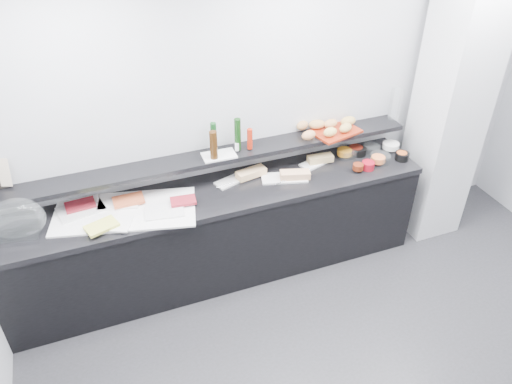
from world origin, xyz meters
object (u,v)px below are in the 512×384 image
object	(u,v)px
bread_tray	(335,131)
carafe	(395,104)
cloche_base	(8,232)
condiment_tray	(219,155)
sandwich_plate_mid	(284,178)

from	to	relation	value
bread_tray	carafe	size ratio (longest dim) A/B	1.37
bread_tray	cloche_base	bearing A→B (deg)	168.37
condiment_tray	carafe	distance (m)	1.72
sandwich_plate_mid	condiment_tray	size ratio (longest dim) A/B	1.42
cloche_base	condiment_tray	distance (m)	1.69
cloche_base	sandwich_plate_mid	xyz separation A→B (m)	(2.20, -0.05, -0.01)
condiment_tray	carafe	xyz separation A→B (m)	(1.71, 0.06, 0.14)
carafe	bread_tray	bearing A→B (deg)	-176.67
bread_tray	carafe	xyz separation A→B (m)	(0.63, 0.04, 0.14)
cloche_base	carafe	distance (m)	3.41
bread_tray	carafe	distance (m)	0.64
cloche_base	carafe	bearing A→B (deg)	13.03
bread_tray	carafe	bearing A→B (deg)	-10.95
sandwich_plate_mid	condiment_tray	world-z (taller)	condiment_tray
sandwich_plate_mid	bread_tray	size ratio (longest dim) A/B	0.95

